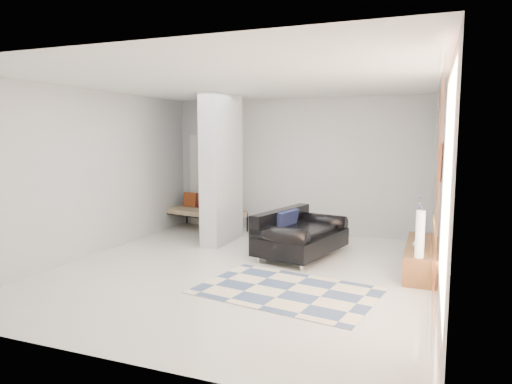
% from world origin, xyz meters
% --- Properties ---
extents(floor, '(6.00, 6.00, 0.00)m').
position_xyz_m(floor, '(0.00, 0.00, 0.00)').
color(floor, silver).
rests_on(floor, ground).
extents(ceiling, '(6.00, 6.00, 0.00)m').
position_xyz_m(ceiling, '(0.00, 0.00, 2.80)').
color(ceiling, white).
rests_on(ceiling, wall_back).
extents(wall_back, '(6.00, 0.00, 6.00)m').
position_xyz_m(wall_back, '(0.00, 3.00, 1.40)').
color(wall_back, '#B5B7B9').
rests_on(wall_back, ground).
extents(wall_front, '(6.00, 0.00, 6.00)m').
position_xyz_m(wall_front, '(0.00, -3.00, 1.40)').
color(wall_front, '#B5B7B9').
rests_on(wall_front, ground).
extents(wall_left, '(0.00, 6.00, 6.00)m').
position_xyz_m(wall_left, '(-2.75, 0.00, 1.40)').
color(wall_left, '#B5B7B9').
rests_on(wall_left, ground).
extents(wall_right, '(0.00, 6.00, 6.00)m').
position_xyz_m(wall_right, '(2.75, 0.00, 1.40)').
color(wall_right, '#B5B7B9').
rests_on(wall_right, ground).
extents(partition_column, '(0.35, 1.20, 2.80)m').
position_xyz_m(partition_column, '(-1.10, 1.60, 1.40)').
color(partition_column, silver).
rests_on(partition_column, floor).
extents(hallway_door, '(0.85, 0.06, 2.04)m').
position_xyz_m(hallway_door, '(-2.10, 2.96, 1.02)').
color(hallway_door, silver).
rests_on(hallway_door, floor).
extents(curtain, '(0.00, 2.55, 2.55)m').
position_xyz_m(curtain, '(2.67, -1.15, 1.45)').
color(curtain, orange).
rests_on(curtain, wall_right).
extents(wall_art, '(0.04, 0.45, 0.55)m').
position_xyz_m(wall_art, '(2.72, 0.98, 1.65)').
color(wall_art, '#3A1B0F').
rests_on(wall_art, wall_right).
extents(media_console, '(0.45, 1.84, 0.80)m').
position_xyz_m(media_console, '(2.52, 0.98, 0.20)').
color(media_console, brown).
rests_on(media_console, floor).
extents(loveseat, '(1.37, 1.89, 0.76)m').
position_xyz_m(loveseat, '(0.54, 1.15, 0.35)').
color(loveseat, silver).
rests_on(loveseat, floor).
extents(daybed, '(1.85, 1.07, 0.77)m').
position_xyz_m(daybed, '(-1.92, 2.48, 0.42)').
color(daybed, black).
rests_on(daybed, floor).
extents(area_rug, '(2.49, 1.87, 0.01)m').
position_xyz_m(area_rug, '(0.90, -0.65, 0.01)').
color(area_rug, beige).
rests_on(area_rug, floor).
extents(cylinder_lamp, '(0.12, 0.12, 0.64)m').
position_xyz_m(cylinder_lamp, '(2.50, 0.18, 0.72)').
color(cylinder_lamp, white).
rests_on(cylinder_lamp, media_console).
extents(bronze_figurine, '(0.13, 0.13, 0.23)m').
position_xyz_m(bronze_figurine, '(2.47, 1.50, 0.52)').
color(bronze_figurine, '#332016').
rests_on(bronze_figurine, media_console).
extents(vase, '(0.17, 0.17, 0.17)m').
position_xyz_m(vase, '(2.47, 0.69, 0.49)').
color(vase, white).
rests_on(vase, media_console).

